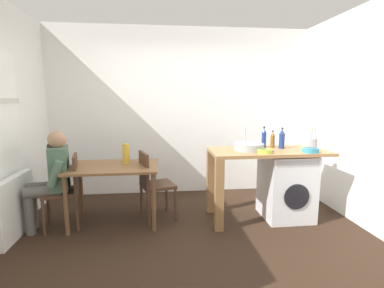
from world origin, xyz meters
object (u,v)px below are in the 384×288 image
object	(u,v)px
seated_person	(52,175)
washing_machine	(286,186)
bottle_tall_green	(264,138)
bottle_clear_small	(282,139)
colander	(311,150)
mixing_bowl	(265,151)
dining_table	(114,173)
bottle_squat_brown	(273,140)
utensil_crock	(313,143)
vase	(126,154)
chair_opposite	(152,182)
chair_person_seat	(67,187)

from	to	relation	value
seated_person	washing_machine	world-z (taller)	seated_person
washing_machine	bottle_tall_green	distance (m)	0.70
bottle_clear_small	colander	bearing A→B (deg)	-52.21
washing_machine	mixing_bowl	xyz separation A→B (m)	(-0.39, -0.20, 0.52)
dining_table	washing_machine	bearing A→B (deg)	-2.92
bottle_squat_brown	utensil_crock	bearing A→B (deg)	-13.36
mixing_bowl	bottle_clear_small	bearing A→B (deg)	40.57
bottle_clear_small	utensil_crock	distance (m)	0.42
bottle_tall_green	utensil_crock	world-z (taller)	utensil_crock
utensil_crock	colander	world-z (taller)	utensil_crock
colander	bottle_clear_small	bearing A→B (deg)	127.79
dining_table	vase	distance (m)	0.29
chair_opposite	seated_person	world-z (taller)	seated_person
mixing_bowl	chair_opposite	bearing A→B (deg)	166.08
washing_machine	utensil_crock	bearing A→B (deg)	8.10
seated_person	colander	size ratio (longest dim) A/B	6.00
chair_person_seat	seated_person	world-z (taller)	seated_person
vase	bottle_clear_small	bearing A→B (deg)	-3.49
bottle_tall_green	mixing_bowl	distance (m)	0.42
bottle_clear_small	vase	world-z (taller)	bottle_clear_small
mixing_bowl	chair_person_seat	bearing A→B (deg)	174.60
seated_person	bottle_tall_green	world-z (taller)	bottle_tall_green
dining_table	bottle_squat_brown	size ratio (longest dim) A/B	4.78
dining_table	utensil_crock	distance (m)	2.63
seated_person	bottle_squat_brown	world-z (taller)	seated_person
chair_opposite	bottle_tall_green	distance (m)	1.59
chair_person_seat	utensil_crock	size ratio (longest dim) A/B	3.00
dining_table	colander	size ratio (longest dim) A/B	5.50
washing_machine	utensil_crock	size ratio (longest dim) A/B	2.87
dining_table	colander	xyz separation A→B (m)	(2.42, -0.33, 0.31)
dining_table	seated_person	xyz separation A→B (m)	(-0.70, -0.12, 0.03)
dining_table	bottle_tall_green	bearing A→B (deg)	2.10
chair_person_seat	utensil_crock	bearing A→B (deg)	-101.17
washing_machine	chair_opposite	bearing A→B (deg)	175.38
chair_opposite	bottle_squat_brown	xyz separation A→B (m)	(1.61, 0.03, 0.52)
colander	bottle_squat_brown	bearing A→B (deg)	130.25
colander	vase	size ratio (longest dim) A/B	0.77
bottle_squat_brown	utensil_crock	xyz separation A→B (m)	(0.51, -0.12, -0.03)
colander	vase	world-z (taller)	vase
chair_person_seat	bottle_tall_green	distance (m)	2.59
chair_person_seat	seated_person	bearing A→B (deg)	90.00
seated_person	mixing_bowl	world-z (taller)	seated_person
chair_person_seat	mixing_bowl	size ratio (longest dim) A/B	5.14
chair_opposite	dining_table	bearing A→B (deg)	-103.84
bottle_squat_brown	seated_person	bearing A→B (deg)	-176.38
dining_table	bottle_tall_green	xyz separation A→B (m)	(1.98, 0.07, 0.40)
bottle_squat_brown	bottle_clear_small	xyz separation A→B (m)	(0.09, -0.08, 0.02)
dining_table	bottle_squat_brown	distance (m)	2.13
chair_person_seat	bottle_clear_small	distance (m)	2.79
bottle_tall_green	bottle_clear_small	xyz separation A→B (m)	(0.21, -0.10, -0.00)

